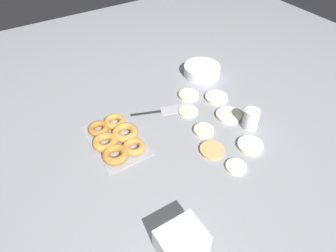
# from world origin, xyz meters

# --- Properties ---
(ground_plane) EXTENTS (3.00, 3.00, 0.00)m
(ground_plane) POSITION_xyz_m (0.00, 0.00, 0.00)
(ground_plane) COLOR gray
(pancake_0) EXTENTS (0.09, 0.09, 0.01)m
(pancake_0) POSITION_xyz_m (-0.14, 0.07, 0.01)
(pancake_0) COLOR beige
(pancake_0) RESTS_ON ground_plane
(pancake_1) EXTENTS (0.11, 0.11, 0.01)m
(pancake_1) POSITION_xyz_m (0.17, 0.16, 0.01)
(pancake_1) COLOR silver
(pancake_1) RESTS_ON ground_plane
(pancake_2) EXTENTS (0.10, 0.10, 0.02)m
(pancake_2) POSITION_xyz_m (-0.24, 0.14, 0.01)
(pancake_2) COLOR beige
(pancake_2) RESTS_ON ground_plane
(pancake_3) EXTENTS (0.11, 0.11, 0.01)m
(pancake_3) POSITION_xyz_m (-0.02, 0.21, 0.01)
(pancake_3) COLOR beige
(pancake_3) RESTS_ON ground_plane
(pancake_4) EXTENTS (0.10, 0.10, 0.01)m
(pancake_4) POSITION_xyz_m (0.11, 0.01, 0.01)
(pancake_4) COLOR tan
(pancake_4) RESTS_ON ground_plane
(pancake_5) EXTENTS (0.09, 0.09, 0.01)m
(pancake_5) POSITION_xyz_m (0.00, 0.05, 0.01)
(pancake_5) COLOR beige
(pancake_5) RESTS_ON ground_plane
(pancake_6) EXTENTS (0.08, 0.08, 0.01)m
(pancake_6) POSITION_xyz_m (0.23, 0.03, 0.01)
(pancake_6) COLOR beige
(pancake_6) RESTS_ON ground_plane
(pancake_7) EXTENTS (0.11, 0.11, 0.02)m
(pancake_7) POSITION_xyz_m (-0.15, 0.24, 0.01)
(pancake_7) COLOR beige
(pancake_7) RESTS_ON ground_plane
(donut_tray) EXTENTS (0.30, 0.20, 0.04)m
(donut_tray) POSITION_xyz_m (-0.14, -0.29, 0.02)
(donut_tray) COLOR #93969B
(donut_tray) RESTS_ON ground_plane
(batter_bowl) EXTENTS (0.19, 0.19, 0.05)m
(batter_bowl) POSITION_xyz_m (-0.36, 0.31, 0.03)
(batter_bowl) COLOR white
(batter_bowl) RESTS_ON ground_plane
(container_stack) EXTENTS (0.11, 0.14, 0.09)m
(container_stack) POSITION_xyz_m (0.38, -0.32, 0.04)
(container_stack) COLOR white
(container_stack) RESTS_ON ground_plane
(paper_cup) EXTENTS (0.07, 0.07, 0.09)m
(paper_cup) POSITION_xyz_m (0.08, 0.24, 0.05)
(paper_cup) COLOR white
(paper_cup) RESTS_ON ground_plane
(spatula) EXTENTS (0.12, 0.25, 0.01)m
(spatula) POSITION_xyz_m (-0.20, -0.01, 0.00)
(spatula) COLOR black
(spatula) RESTS_ON ground_plane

